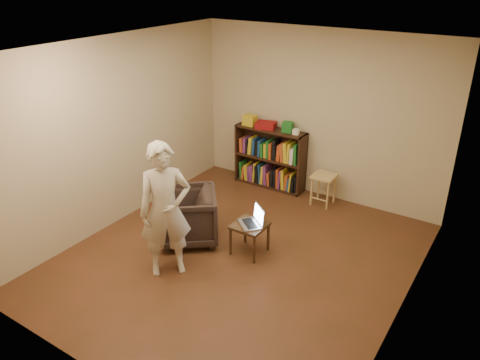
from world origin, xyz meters
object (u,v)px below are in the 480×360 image
Objects in this scene: stool at (324,181)px; laptop at (253,220)px; armchair at (187,216)px; bookshelf at (270,161)px; side_table at (250,229)px; person at (165,211)px.

stool is 1.74m from laptop.
armchair is 1.89× the size of laptop.
laptop is (0.82, -1.87, 0.03)m from bookshelf.
bookshelf is at bearing 152.25° from laptop.
bookshelf is 2.06m from side_table.
bookshelf is 2.89× the size of side_table.
person is at bearing -86.43° from bookshelf.
laptop is (0.90, 0.22, 0.12)m from armchair.
side_table is 1.01× the size of laptop.
stool is 0.29× the size of person.
laptop reaches higher than stool.
side_table is (0.79, -1.91, -0.09)m from bookshelf.
bookshelf is 2.46× the size of stool.
person is (-0.85, -2.62, 0.43)m from stool.
stool reaches higher than side_table.
laptop is 1.16m from person.
armchair is at bearing -92.26° from bookshelf.
armchair is at bearing 62.67° from person.
armchair is at bearing -119.61° from stool.
person is (0.17, -2.77, 0.39)m from bookshelf.
side_table is 1.16m from person.
armchair is (-1.11, -1.95, -0.04)m from stool.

